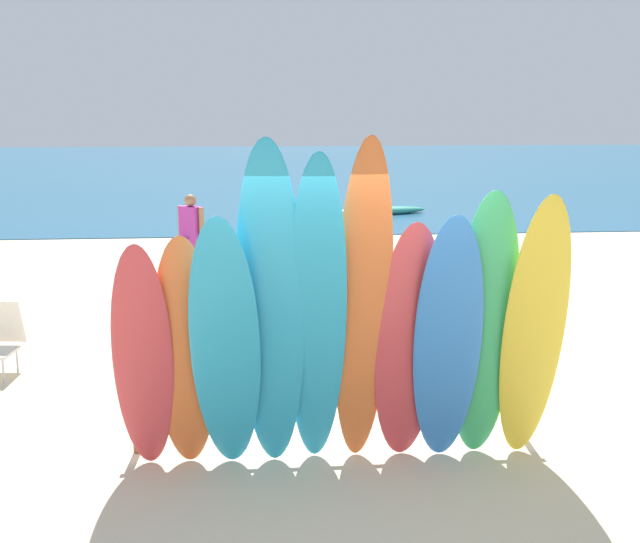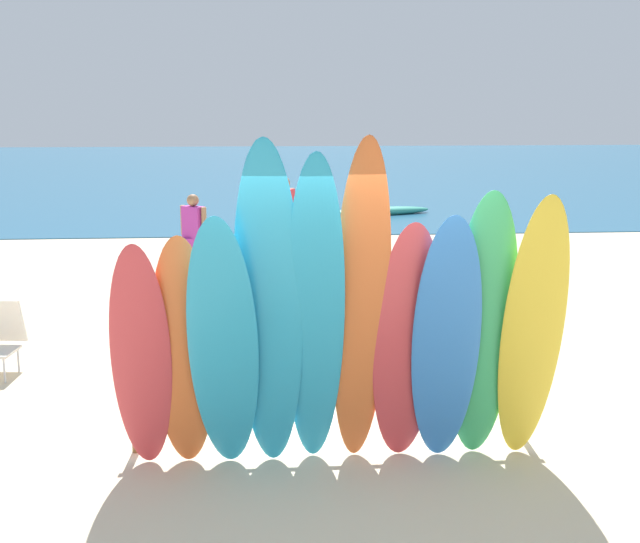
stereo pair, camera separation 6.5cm
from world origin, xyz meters
TOP-DOWN VIEW (x-y plane):
  - ground at (0.00, 14.00)m, footprint 60.00×60.00m
  - ocean_water at (0.00, 31.81)m, footprint 60.00×40.00m
  - surfboard_rack at (0.00, 0.00)m, footprint 3.63×0.07m
  - surfboard_red_0 at (-1.61, -0.44)m, footprint 0.49×0.54m
  - surfboard_orange_1 at (-1.27, -0.40)m, footprint 0.52×0.46m
  - surfboard_teal_2 at (-0.94, -0.54)m, footprint 0.63×0.70m
  - surfboard_teal_3 at (-0.57, -0.54)m, footprint 0.61×0.71m
  - surfboard_teal_4 at (-0.20, -0.53)m, footprint 0.50×0.76m
  - surfboard_orange_5 at (0.18, -0.47)m, footprint 0.51×0.65m
  - surfboard_red_6 at (0.57, -0.40)m, footprint 0.61×0.48m
  - surfboard_blue_7 at (0.89, -0.48)m, footprint 0.59×0.54m
  - surfboard_green_8 at (1.20, -0.44)m, footprint 0.59×0.58m
  - surfboard_yellow_9 at (1.60, -0.53)m, footprint 0.53×0.66m
  - beachgoer_by_water at (1.22, 7.19)m, footprint 0.60×0.26m
  - beachgoer_midbeach at (-1.75, 7.10)m, footprint 0.47×0.39m
  - beachgoer_near_rack at (-0.18, 7.94)m, footprint 0.45×0.56m
  - beachgoer_strolling at (-0.14, 3.34)m, footprint 0.57×0.32m
  - distant_boat at (2.63, 15.17)m, footprint 3.14×1.36m

SIDE VIEW (x-z plane):
  - ground at x=0.00m, z-range 0.00..0.00m
  - ocean_water at x=0.00m, z-range 0.00..0.02m
  - distant_boat at x=2.63m, z-range -0.01..0.24m
  - surfboard_rack at x=0.00m, z-range 0.20..0.83m
  - beachgoer_midbeach at x=-1.75m, z-range 0.12..1.63m
  - beachgoer_strolling at x=-0.14m, z-range 0.12..1.68m
  - beachgoer_by_water at x=1.22m, z-range 0.12..1.73m
  - beachgoer_near_rack at x=-0.18m, z-range 0.13..1.86m
  - surfboard_red_0 at x=-1.61m, z-range 0.00..1.99m
  - surfboard_orange_1 at x=-1.27m, z-range 0.00..2.04m
  - surfboard_red_6 at x=0.57m, z-range 0.00..2.12m
  - surfboard_blue_7 at x=0.89m, z-range 0.00..2.19m
  - surfboard_teal_2 at x=-0.94m, z-range 0.00..2.22m
  - surfboard_yellow_9 at x=1.60m, z-range 0.00..2.36m
  - surfboard_green_8 at x=1.20m, z-range 0.00..2.38m
  - surfboard_teal_4 at x=-0.20m, z-range 0.00..2.70m
  - surfboard_teal_3 at x=-0.57m, z-range 0.00..2.80m
  - surfboard_orange_5 at x=0.18m, z-range 0.00..2.81m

